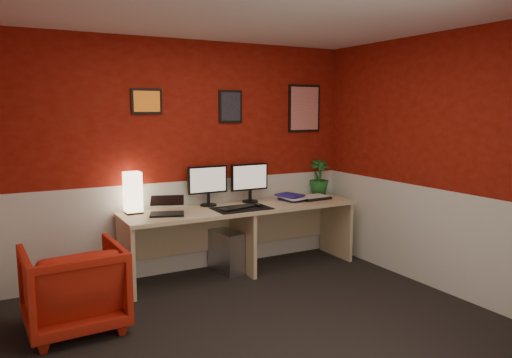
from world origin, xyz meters
name	(u,v)px	position (x,y,z in m)	size (l,w,h in m)	color
ground	(262,332)	(0.00, 0.00, 0.00)	(4.00, 3.50, 0.01)	black
ceiling	(262,8)	(0.00, 0.00, 2.50)	(4.00, 3.50, 0.01)	white
wall_back	(183,158)	(0.00, 1.75, 1.25)	(4.00, 0.01, 2.50)	maroon
wall_front	(449,224)	(0.00, -1.75, 1.25)	(4.00, 0.01, 2.50)	maroon
wall_right	(444,164)	(2.00, 0.00, 1.25)	(0.01, 3.50, 2.50)	maroon
wainscot_back	(184,226)	(0.00, 1.75, 0.50)	(4.00, 0.01, 1.00)	silver
wainscot_right	(440,240)	(2.00, 0.00, 0.50)	(0.01, 3.50, 1.00)	silver
desk	(243,239)	(0.54, 1.41, 0.36)	(2.60, 0.65, 0.73)	tan
shoji_lamp	(133,194)	(-0.59, 1.61, 0.93)	(0.16, 0.16, 0.40)	#FFE5B2
laptop	(167,204)	(-0.32, 1.37, 0.84)	(0.33, 0.23, 0.22)	black
monitor_left	(208,179)	(0.23, 1.61, 1.02)	(0.45, 0.06, 0.58)	black
monitor_right	(250,177)	(0.73, 1.59, 1.02)	(0.45, 0.06, 0.58)	black
desk_mat	(242,208)	(0.48, 1.30, 0.73)	(0.60, 0.38, 0.01)	black
keyboard	(237,208)	(0.43, 1.30, 0.74)	(0.42, 0.14, 0.02)	black
mouse	(258,205)	(0.67, 1.29, 0.75)	(0.06, 0.10, 0.03)	black
book_bottom	(285,200)	(1.10, 1.43, 0.74)	(0.20, 0.27, 0.03)	navy
book_middle	(284,199)	(1.07, 1.41, 0.77)	(0.21, 0.29, 0.02)	silver
book_top	(283,197)	(1.06, 1.40, 0.79)	(0.22, 0.29, 0.03)	navy
zen_tray	(314,198)	(1.47, 1.40, 0.74)	(0.35, 0.25, 0.03)	black
potted_plant	(319,177)	(1.72, 1.63, 0.95)	(0.24, 0.24, 0.43)	#19591E
pc_tower	(226,251)	(0.39, 1.50, 0.23)	(0.20, 0.45, 0.45)	#99999E
armchair	(74,287)	(-1.30, 0.79, 0.35)	(0.75, 0.77, 0.70)	red
art_left	(147,101)	(-0.38, 1.74, 1.85)	(0.32, 0.02, 0.26)	orange
art_center	(230,107)	(0.56, 1.74, 1.80)	(0.28, 0.02, 0.36)	black
art_right	(304,108)	(1.55, 1.74, 1.78)	(0.44, 0.02, 0.56)	red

